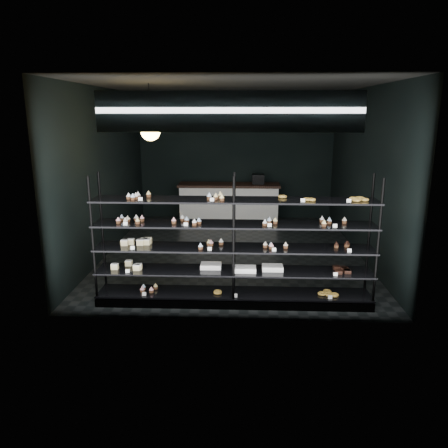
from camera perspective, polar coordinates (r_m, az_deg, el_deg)
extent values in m
cube|color=black|center=(8.87, 1.19, -3.57)|extent=(5.00, 6.00, 0.01)
cube|color=black|center=(8.45, 1.31, 17.48)|extent=(5.00, 6.00, 0.01)
cube|color=black|center=(11.49, 1.56, 8.71)|extent=(5.00, 0.01, 3.20)
cube|color=black|center=(5.56, 0.60, 2.54)|extent=(5.00, 0.01, 3.20)
cube|color=black|center=(8.92, -15.14, 6.56)|extent=(0.01, 6.00, 3.20)
cube|color=black|center=(8.82, 17.80, 6.29)|extent=(0.01, 6.00, 3.20)
cube|color=black|center=(6.56, 1.25, -9.74)|extent=(4.00, 0.50, 0.12)
cylinder|color=black|center=(6.37, -16.76, -2.23)|extent=(0.04, 0.04, 1.85)
cylinder|color=black|center=(6.77, -15.57, -1.17)|extent=(0.04, 0.04, 1.85)
cylinder|color=black|center=(6.03, 1.25, -2.55)|extent=(0.04, 0.04, 1.85)
cylinder|color=black|center=(6.45, 1.33, -1.41)|extent=(0.04, 0.04, 1.85)
cylinder|color=black|center=(6.31, 19.47, -2.62)|extent=(0.04, 0.04, 1.85)
cylinder|color=black|center=(6.71, 18.40, -1.53)|extent=(0.04, 0.04, 1.85)
cube|color=black|center=(6.52, 1.25, -9.02)|extent=(4.00, 0.50, 0.03)
cube|color=black|center=(6.39, 1.27, -6.14)|extent=(4.00, 0.50, 0.02)
cube|color=black|center=(6.28, 1.28, -3.14)|extent=(4.00, 0.50, 0.02)
cube|color=black|center=(6.18, 1.30, -0.05)|extent=(4.00, 0.50, 0.02)
cube|color=black|center=(6.10, 1.32, 3.14)|extent=(4.00, 0.50, 0.02)
cube|color=white|center=(6.09, -11.26, 3.19)|extent=(0.06, 0.04, 0.06)
cube|color=white|center=(5.93, -1.15, 3.17)|extent=(0.05, 0.04, 0.06)
cube|color=white|center=(5.97, 9.96, 3.03)|extent=(0.05, 0.04, 0.06)
cube|color=white|center=(6.10, 16.41, 2.90)|extent=(0.06, 0.04, 0.06)
cube|color=white|center=(6.21, -12.79, 0.02)|extent=(0.06, 0.04, 0.06)
cube|color=white|center=(6.05, -5.12, -0.06)|extent=(0.05, 0.04, 0.06)
cube|color=white|center=(6.01, 5.62, -0.18)|extent=(0.05, 0.04, 0.06)
cube|color=white|center=(6.14, 14.59, -0.26)|extent=(0.06, 0.04, 0.06)
cube|color=white|center=(6.29, -12.23, -3.07)|extent=(0.06, 0.04, 0.06)
cube|color=white|center=(6.11, -1.94, -3.28)|extent=(0.06, 0.04, 0.06)
cube|color=white|center=(6.11, 6.58, -3.36)|extent=(0.05, 0.04, 0.06)
cube|color=white|center=(6.27, 15.80, -3.38)|extent=(0.06, 0.04, 0.06)
cube|color=white|center=(6.43, -12.79, -6.03)|extent=(0.06, 0.04, 0.06)
cube|color=white|center=(6.36, 14.79, -6.38)|extent=(0.06, 0.04, 0.06)
cube|color=white|center=(6.49, -10.20, -9.02)|extent=(0.06, 0.04, 0.06)
cube|color=white|center=(6.34, 1.11, -9.35)|extent=(0.05, 0.04, 0.06)
cube|color=white|center=(6.46, 13.26, -9.31)|extent=(0.06, 0.04, 0.06)
cube|color=#0C123C|center=(5.52, 0.66, 14.48)|extent=(3.20, 0.04, 0.45)
cube|color=white|center=(5.50, 0.66, 14.48)|extent=(3.30, 0.02, 0.50)
cylinder|color=black|center=(7.22, -9.74, 15.41)|extent=(0.01, 0.01, 0.57)
sphere|color=#F9BD57|center=(7.22, -9.58, 11.90)|extent=(0.31, 0.31, 0.31)
cube|color=white|center=(11.17, 0.65, 2.63)|extent=(2.46, 0.60, 0.92)
cube|color=black|center=(11.08, 0.66, 5.11)|extent=(2.56, 0.65, 0.06)
cube|color=black|center=(11.06, 4.48, 5.86)|extent=(0.30, 0.30, 0.25)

